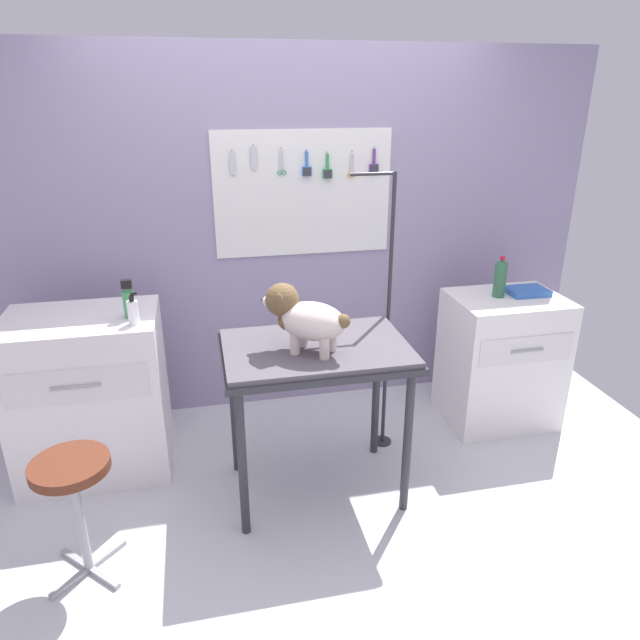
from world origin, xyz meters
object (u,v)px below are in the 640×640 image
at_px(stool, 73,484).
at_px(soda_bottle, 500,278).
at_px(grooming_arm, 386,328).
at_px(cabinet_right, 501,360).
at_px(grooming_table, 316,362).
at_px(counter_left, 91,395).
at_px(dog, 304,317).
at_px(spray_bottle_short, 133,312).

bearing_deg(stool, soda_bottle, 19.63).
bearing_deg(grooming_arm, cabinet_right, 8.56).
xyz_separation_m(cabinet_right, stool, (-2.44, -0.82, 0.06)).
bearing_deg(cabinet_right, grooming_table, -160.49).
bearing_deg(grooming_table, grooming_arm, 35.21).
bearing_deg(grooming_table, stool, -162.48).
relative_size(grooming_arm, counter_left, 1.77).
height_order(grooming_table, counter_left, counter_left).
distance_m(grooming_arm, cabinet_right, 0.90).
relative_size(counter_left, soda_bottle, 3.65).
height_order(dog, cabinet_right, dog).
relative_size(grooming_arm, cabinet_right, 1.93).
height_order(counter_left, stool, counter_left).
bearing_deg(stool, cabinet_right, 18.59).
distance_m(stool, soda_bottle, 2.58).
bearing_deg(stool, counter_left, 93.42).
relative_size(dog, soda_bottle, 1.67).
distance_m(counter_left, stool, 0.83).
bearing_deg(counter_left, grooming_table, -21.59).
distance_m(dog, spray_bottle_short, 0.89).
xyz_separation_m(cabinet_right, spray_bottle_short, (-2.19, -0.16, 0.57)).
distance_m(grooming_table, grooming_arm, 0.59).
distance_m(grooming_arm, stool, 1.78).
xyz_separation_m(grooming_arm, stool, (-1.61, -0.70, -0.29)).
xyz_separation_m(dog, spray_bottle_short, (-0.81, 0.36, -0.04)).
relative_size(cabinet_right, stool, 1.44).
distance_m(grooming_table, soda_bottle, 1.36).
relative_size(cabinet_right, spray_bottle_short, 5.06).
bearing_deg(grooming_table, counter_left, 158.41).
xyz_separation_m(grooming_arm, cabinet_right, (0.83, 0.12, -0.34)).
height_order(spray_bottle_short, soda_bottle, soda_bottle).
xyz_separation_m(grooming_table, counter_left, (-1.18, 0.47, -0.30)).
relative_size(grooming_table, spray_bottle_short, 5.59).
relative_size(counter_left, spray_bottle_short, 5.52).
distance_m(grooming_table, cabinet_right, 1.43).
bearing_deg(cabinet_right, spray_bottle_short, -175.91).
distance_m(dog, stool, 1.24).
height_order(grooming_arm, soda_bottle, grooming_arm).
distance_m(dog, cabinet_right, 1.59).
height_order(dog, counter_left, dog).
distance_m(counter_left, soda_bottle, 2.48).
height_order(grooming_arm, counter_left, grooming_arm).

